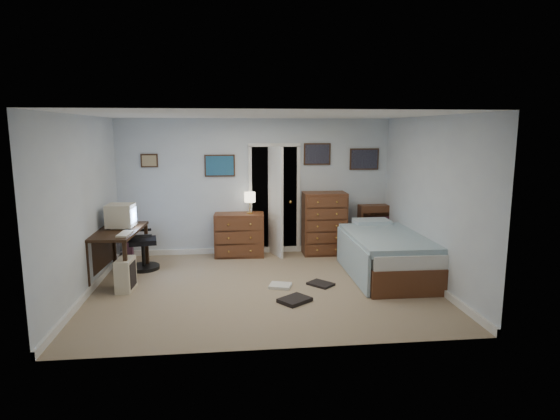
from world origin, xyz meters
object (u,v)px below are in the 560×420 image
object	(u,v)px
office_chair	(139,246)
low_dresser	(239,235)
computer_desk	(112,241)
bed	(385,253)
tall_dresser	(324,223)

from	to	relation	value
office_chair	low_dresser	distance (m)	1.80
computer_desk	office_chair	xyz separation A→B (m)	(0.31, 0.46, -0.19)
computer_desk	bed	bearing A→B (deg)	0.64
office_chair	bed	world-z (taller)	office_chair
tall_dresser	computer_desk	bearing A→B (deg)	-162.65
low_dresser	office_chair	bearing A→B (deg)	-155.01
computer_desk	bed	distance (m)	4.29
office_chair	bed	distance (m)	4.03
tall_dresser	bed	world-z (taller)	tall_dresser
office_chair	tall_dresser	world-z (taller)	tall_dresser
low_dresser	tall_dresser	world-z (taller)	tall_dresser
computer_desk	office_chair	world-z (taller)	office_chair
low_dresser	tall_dresser	size ratio (longest dim) A/B	0.77
office_chair	bed	xyz separation A→B (m)	(3.97, -0.69, -0.06)
tall_dresser	office_chair	bearing A→B (deg)	-168.73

